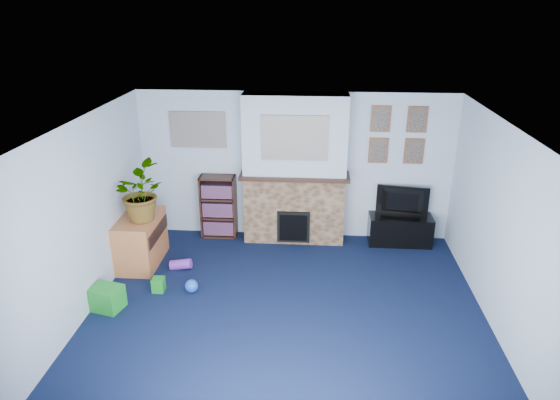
# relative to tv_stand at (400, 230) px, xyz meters

# --- Properties ---
(floor) EXTENTS (5.00, 4.50, 0.01)m
(floor) POSITION_rel_tv_stand_xyz_m (-1.72, -2.03, -0.23)
(floor) COLOR #0D1735
(floor) RESTS_ON ground
(ceiling) EXTENTS (5.00, 4.50, 0.01)m
(ceiling) POSITION_rel_tv_stand_xyz_m (-1.72, -2.03, 2.17)
(ceiling) COLOR white
(ceiling) RESTS_ON wall_back
(wall_back) EXTENTS (5.00, 0.04, 2.40)m
(wall_back) POSITION_rel_tv_stand_xyz_m (-1.72, 0.22, 0.97)
(wall_back) COLOR silver
(wall_back) RESTS_ON ground
(wall_front) EXTENTS (5.00, 0.04, 2.40)m
(wall_front) POSITION_rel_tv_stand_xyz_m (-1.72, -4.28, 0.97)
(wall_front) COLOR silver
(wall_front) RESTS_ON ground
(wall_left) EXTENTS (0.04, 4.50, 2.40)m
(wall_left) POSITION_rel_tv_stand_xyz_m (-4.22, -2.03, 0.97)
(wall_left) COLOR silver
(wall_left) RESTS_ON ground
(wall_right) EXTENTS (0.04, 4.50, 2.40)m
(wall_right) POSITION_rel_tv_stand_xyz_m (0.78, -2.03, 0.97)
(wall_right) COLOR silver
(wall_right) RESTS_ON ground
(chimney_breast) EXTENTS (1.72, 0.50, 2.40)m
(chimney_breast) POSITION_rel_tv_stand_xyz_m (-1.72, 0.02, 0.96)
(chimney_breast) COLOR brown
(chimney_breast) RESTS_ON ground
(collage_main) EXTENTS (1.00, 0.03, 0.68)m
(collage_main) POSITION_rel_tv_stand_xyz_m (-1.72, -0.19, 1.55)
(collage_main) COLOR gray
(collage_main) RESTS_ON chimney_breast
(collage_left) EXTENTS (0.90, 0.03, 0.58)m
(collage_left) POSITION_rel_tv_stand_xyz_m (-3.27, 0.21, 1.55)
(collage_left) COLOR gray
(collage_left) RESTS_ON wall_back
(portrait_tl) EXTENTS (0.30, 0.03, 0.40)m
(portrait_tl) POSITION_rel_tv_stand_xyz_m (-0.42, 0.20, 1.77)
(portrait_tl) COLOR brown
(portrait_tl) RESTS_ON wall_back
(portrait_tr) EXTENTS (0.30, 0.03, 0.40)m
(portrait_tr) POSITION_rel_tv_stand_xyz_m (0.13, 0.20, 1.77)
(portrait_tr) COLOR brown
(portrait_tr) RESTS_ON wall_back
(portrait_bl) EXTENTS (0.30, 0.03, 0.40)m
(portrait_bl) POSITION_rel_tv_stand_xyz_m (-0.42, 0.20, 1.27)
(portrait_bl) COLOR brown
(portrait_bl) RESTS_ON wall_back
(portrait_br) EXTENTS (0.30, 0.03, 0.40)m
(portrait_br) POSITION_rel_tv_stand_xyz_m (0.13, 0.20, 1.27)
(portrait_br) COLOR brown
(portrait_br) RESTS_ON wall_back
(tv_stand) EXTENTS (1.00, 0.42, 0.47)m
(tv_stand) POSITION_rel_tv_stand_xyz_m (0.00, 0.00, 0.00)
(tv_stand) COLOR black
(tv_stand) RESTS_ON ground
(television) EXTENTS (0.83, 0.24, 0.47)m
(television) POSITION_rel_tv_stand_xyz_m (0.00, 0.02, 0.49)
(television) COLOR black
(television) RESTS_ON tv_stand
(bookshelf) EXTENTS (0.58, 0.28, 1.05)m
(bookshelf) POSITION_rel_tv_stand_xyz_m (-2.97, 0.08, 0.28)
(bookshelf) COLOR #321A12
(bookshelf) RESTS_ON ground
(sideboard) EXTENTS (0.53, 0.96, 0.74)m
(sideboard) POSITION_rel_tv_stand_xyz_m (-3.96, -0.93, 0.12)
(sideboard) COLOR #BB6B3C
(sideboard) RESTS_ON ground
(potted_plant) EXTENTS (0.93, 0.97, 0.82)m
(potted_plant) POSITION_rel_tv_stand_xyz_m (-3.91, -0.98, 0.93)
(potted_plant) COLOR #26661E
(potted_plant) RESTS_ON sideboard
(mantel_clock) EXTENTS (0.10, 0.06, 0.15)m
(mantel_clock) POSITION_rel_tv_stand_xyz_m (-1.72, -0.03, 1.00)
(mantel_clock) COLOR gold
(mantel_clock) RESTS_ON chimney_breast
(mantel_candle) EXTENTS (0.06, 0.06, 0.18)m
(mantel_candle) POSITION_rel_tv_stand_xyz_m (-1.39, -0.03, 1.01)
(mantel_candle) COLOR #B2BFC6
(mantel_candle) RESTS_ON chimney_breast
(mantel_teddy) EXTENTS (0.14, 0.14, 0.14)m
(mantel_teddy) POSITION_rel_tv_stand_xyz_m (-2.22, -0.03, 0.99)
(mantel_teddy) COLOR gray
(mantel_teddy) RESTS_ON chimney_breast
(mantel_can) EXTENTS (0.06, 0.06, 0.12)m
(mantel_can) POSITION_rel_tv_stand_xyz_m (-1.09, -0.03, 0.99)
(mantel_can) COLOR #198C26
(mantel_can) RESTS_ON chimney_breast
(green_crate) EXTENTS (0.45, 0.39, 0.31)m
(green_crate) POSITION_rel_tv_stand_xyz_m (-4.02, -2.15, -0.08)
(green_crate) COLOR #198C26
(green_crate) RESTS_ON ground
(toy_ball) EXTENTS (0.18, 0.18, 0.18)m
(toy_ball) POSITION_rel_tv_stand_xyz_m (-3.03, -1.69, -0.14)
(toy_ball) COLOR blue
(toy_ball) RESTS_ON ground
(toy_block) EXTENTS (0.16, 0.16, 0.19)m
(toy_block) POSITION_rel_tv_stand_xyz_m (-3.48, -1.70, -0.12)
(toy_block) COLOR #198C26
(toy_block) RESTS_ON ground
(toy_tube) EXTENTS (0.33, 0.15, 0.19)m
(toy_tube) POSITION_rel_tv_stand_xyz_m (-3.33, -1.08, -0.15)
(toy_tube) COLOR purple
(toy_tube) RESTS_ON ground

